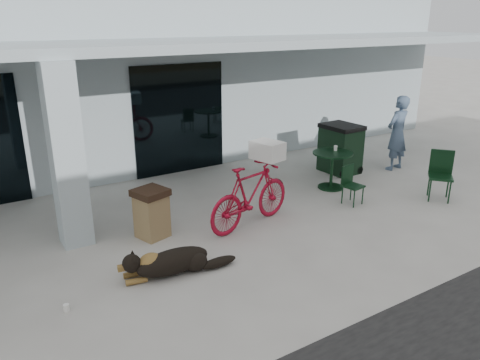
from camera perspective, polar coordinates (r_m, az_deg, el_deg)
ground at (r=7.31m, az=-2.97°, el=-11.60°), size 80.00×80.00×0.00m
building at (r=14.41m, az=-20.37°, el=12.09°), size 22.00×7.00×4.50m
storefront_glass_right at (r=11.79m, az=-7.39°, el=7.34°), size 2.40×0.06×2.70m
column at (r=8.25m, az=-20.36°, el=2.64°), size 0.50×0.50×3.12m
overhang at (r=9.61m, az=-14.32°, el=15.46°), size 22.00×2.80×0.18m
bicycle at (r=8.70m, az=1.29°, el=-1.89°), size 2.11×1.02×1.22m
laundry_basket at (r=8.77m, az=3.35°, el=3.63°), size 0.55×0.66×0.34m
dog at (r=7.33m, az=-8.15°, el=-9.68°), size 1.41×0.68×0.45m
cup_near_dog at (r=6.92m, az=-20.41°, el=-14.40°), size 0.10×0.10×0.10m
cafe_table_far at (r=10.93m, az=11.11°, el=1.17°), size 0.99×0.99×0.85m
cafe_chair_far_a at (r=10.07m, az=13.64°, el=-0.66°), size 0.43×0.46×0.83m
cafe_chair_far_b at (r=10.88m, az=23.27°, el=0.42°), size 0.71×0.71×1.06m
person at (r=12.62m, az=18.62°, el=5.44°), size 0.75×0.54×1.91m
cup_on_table at (r=10.96m, az=11.57°, el=3.83°), size 0.09×0.09×0.12m
trash_receptacle at (r=8.47m, az=-10.72°, el=-4.01°), size 0.66×0.66×0.90m
wheeled_bin at (r=12.11m, az=12.13°, el=3.78°), size 0.79×0.99×1.22m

